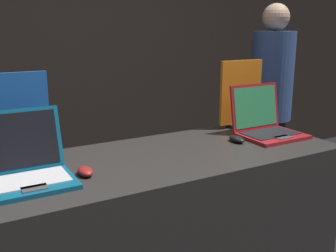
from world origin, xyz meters
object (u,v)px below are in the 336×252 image
object	(u,v)px
laptop_front	(26,166)
promo_stand_front	(12,120)
mouse_front	(85,171)
person_bystander	(270,110)
laptop_back	(265,124)
mouse_back	(237,139)
promo_stand_back	(241,96)

from	to	relation	value
laptop_front	promo_stand_front	distance (m)	0.33
laptop_front	mouse_front	size ratio (longest dim) A/B	3.26
person_bystander	mouse_front	bearing A→B (deg)	-158.51
mouse_front	promo_stand_front	distance (m)	0.47
promo_stand_front	laptop_back	bearing A→B (deg)	-10.32
mouse_back	promo_stand_back	distance (m)	0.41
laptop_front	laptop_back	world-z (taller)	laptop_back
mouse_front	promo_stand_back	distance (m)	1.22
person_bystander	promo_stand_front	bearing A→B (deg)	-170.74
laptop_front	promo_stand_front	world-z (taller)	promo_stand_front
mouse_front	laptop_back	distance (m)	1.16
laptop_back	mouse_front	bearing A→B (deg)	-174.45
promo_stand_front	person_bystander	distance (m)	2.02
mouse_front	promo_stand_back	world-z (taller)	promo_stand_back
promo_stand_front	promo_stand_back	distance (m)	1.39
mouse_back	person_bystander	bearing A→B (deg)	36.10
promo_stand_back	person_bystander	world-z (taller)	person_bystander
laptop_back	promo_stand_back	world-z (taller)	promo_stand_back
promo_stand_front	promo_stand_back	xyz separation A→B (m)	(1.39, -0.01, 0.00)
mouse_front	mouse_back	bearing A→B (deg)	4.79
promo_stand_front	mouse_front	bearing A→B (deg)	-57.44
laptop_back	mouse_back	size ratio (longest dim) A/B	3.17
laptop_front	promo_stand_front	size ratio (longest dim) A/B	0.83
mouse_front	person_bystander	size ratio (longest dim) A/B	0.06
laptop_front	mouse_back	size ratio (longest dim) A/B	3.11
person_bystander	promo_stand_back	bearing A→B (deg)	-150.45
laptop_front	person_bystander	size ratio (longest dim) A/B	0.21
promo_stand_front	mouse_back	size ratio (longest dim) A/B	3.76
mouse_front	promo_stand_back	size ratio (longest dim) A/B	0.25
laptop_back	mouse_back	bearing A→B (deg)	-171.68
mouse_back	promo_stand_back	xyz separation A→B (m)	(0.25, 0.28, 0.19)
laptop_back	person_bystander	bearing A→B (deg)	44.17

